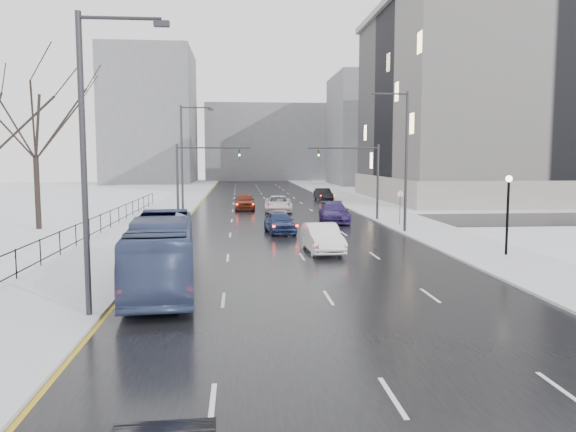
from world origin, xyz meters
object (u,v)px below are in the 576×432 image
object	(u,v)px
tree_park_e	(39,230)
streetlight_l_near	(90,150)
sedan_right_far	(334,212)
sedan_center_near	(280,222)
sedan_center_far	(245,201)
streetlight_l_far	(184,155)
lamppost_r_mid	(508,203)
sedan_right_near	(322,238)
bus	(162,252)
no_uturn_sign	(400,197)
sedan_right_cross	(278,204)
streetlight_r_mid	(403,154)
mast_signal_left	(191,173)
sedan_right_distant	(323,194)
mast_signal_right	(365,173)

from	to	relation	value
tree_park_e	streetlight_l_near	distance (m)	26.61
tree_park_e	sedan_right_far	xyz separation A→B (m)	(22.70, 2.99, 0.86)
sedan_center_near	sedan_center_far	bearing A→B (deg)	90.67
streetlight_l_far	sedan_center_far	world-z (taller)	streetlight_l_far
lamppost_r_mid	sedan_center_near	distance (m)	15.90
sedan_right_near	bus	bearing A→B (deg)	-137.83
no_uturn_sign	sedan_right_near	bearing A→B (deg)	-124.22
streetlight_l_far	sedan_center_near	world-z (taller)	streetlight_l_far
sedan_right_near	sedan_right_cross	size ratio (longest dim) A/B	0.86
streetlight_r_mid	mast_signal_left	bearing A→B (deg)	152.69
tree_park_e	sedan_right_cross	distance (m)	22.39
tree_park_e	sedan_right_distant	world-z (taller)	tree_park_e
mast_signal_left	sedan_center_near	world-z (taller)	mast_signal_left
streetlight_l_near	sedan_center_near	xyz separation A→B (m)	(7.67, 20.78, -4.80)
bus	sedan_center_near	distance (m)	17.55
mast_signal_right	sedan_center_near	bearing A→B (deg)	-137.30
sedan_center_near	bus	bearing A→B (deg)	-116.59
sedan_center_near	sedan_right_distant	world-z (taller)	sedan_center_near
mast_signal_right	no_uturn_sign	bearing A→B (deg)	-64.89
streetlight_l_near	no_uturn_sign	size ratio (longest dim) A/B	3.70
sedan_center_near	sedan_right_cross	xyz separation A→B (m)	(1.00, 15.50, 0.03)
streetlight_l_near	sedan_right_near	xyz separation A→B (m)	(9.46, 12.38, -4.76)
bus	sedan_right_far	xyz separation A→B (m)	(11.06, 22.66, -0.65)
bus	tree_park_e	bearing A→B (deg)	115.60
lamppost_r_mid	sedan_right_near	distance (m)	10.21
streetlight_l_near	sedan_right_cross	world-z (taller)	streetlight_l_near
sedan_right_cross	streetlight_l_far	bearing A→B (deg)	-150.73
streetlight_l_far	bus	bearing A→B (deg)	-86.67
sedan_right_distant	tree_park_e	bearing A→B (deg)	-138.01
mast_signal_left	bus	distance (m)	23.83
sedan_center_near	sedan_right_far	bearing A→B (deg)	44.79
bus	sedan_right_far	distance (m)	25.23
sedan_center_near	sedan_right_far	xyz separation A→B (m)	(5.00, 6.21, 0.05)
no_uturn_sign	sedan_right_near	xyz separation A→B (m)	(-7.90, -11.62, -1.45)
streetlight_r_mid	streetlight_l_far	xyz separation A→B (m)	(-16.33, 12.00, 0.00)
streetlight_l_near	sedan_right_cross	xyz separation A→B (m)	(8.67, 36.28, -4.78)
streetlight_l_far	mast_signal_right	xyz separation A→B (m)	(15.49, -4.00, -1.51)
streetlight_l_far	lamppost_r_mid	xyz separation A→B (m)	(19.17, -22.00, -2.67)
streetlight_l_far	sedan_center_far	bearing A→B (deg)	53.03
streetlight_l_near	lamppost_r_mid	xyz separation A→B (m)	(19.17, 10.00, -2.67)
sedan_right_near	streetlight_r_mid	bearing A→B (deg)	44.42
no_uturn_sign	streetlight_l_near	bearing A→B (deg)	-125.89
lamppost_r_mid	sedan_right_distant	bearing A→B (deg)	95.34
mast_signal_right	mast_signal_left	distance (m)	14.65
tree_park_e	streetlight_r_mid	size ratio (longest dim) A/B	1.35
streetlight_l_near	no_uturn_sign	world-z (taller)	streetlight_l_near
lamppost_r_mid	mast_signal_left	bearing A→B (deg)	135.52
streetlight_l_far	sedan_right_far	world-z (taller)	streetlight_l_far
streetlight_l_near	mast_signal_left	xyz separation A→B (m)	(0.84, 28.00, -1.51)
streetlight_l_far	sedan_right_cross	world-z (taller)	streetlight_l_far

